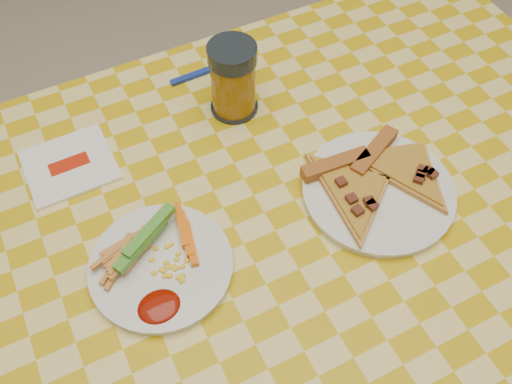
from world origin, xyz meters
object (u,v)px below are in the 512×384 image
plate_left (161,267)px  drink_glass (233,80)px  table (274,256)px  plate_right (378,192)px

plate_left → drink_glass: (0.22, 0.24, 0.06)m
table → drink_glass: drink_glass is taller
plate_right → drink_glass: size_ratio=1.73×
plate_left → plate_right: bearing=-4.5°
drink_glass → plate_left: bearing=-133.4°
table → plate_left: (-0.17, 0.01, 0.08)m
drink_glass → plate_right: bearing=-66.0°
table → drink_glass: 0.29m
table → plate_left: size_ratio=6.55×
table → plate_left: 0.19m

